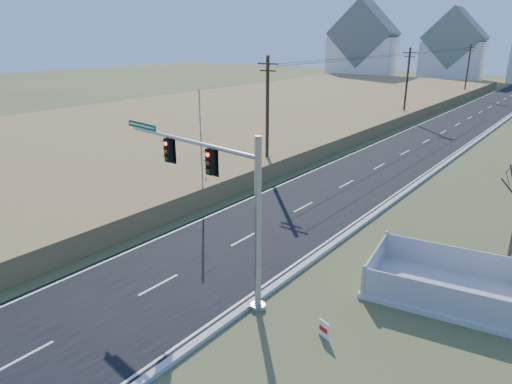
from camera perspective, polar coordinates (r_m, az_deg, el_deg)
name	(u,v)px	position (r m, az deg, el deg)	size (l,w,h in m)	color
ground	(191,268)	(21.92, -8.09, -9.44)	(260.00, 260.00, 0.00)	#495127
road	(466,120)	(65.68, 24.77, 8.18)	(8.00, 180.00, 0.06)	black
curb	(501,123)	(64.92, 28.34, 7.60)	(0.30, 180.00, 0.18)	#B2AFA8
reed_marsh	(271,108)	(66.20, 1.84, 10.50)	(38.00, 110.00, 1.30)	olive
utility_pole_near	(267,114)	(35.42, 1.43, 9.73)	(1.80, 0.26, 9.00)	#422D1E
utility_pole_mid	(407,83)	(62.09, 18.33, 12.78)	(1.80, 0.26, 9.00)	#422D1E
utility_pole_far	(468,70)	(90.86, 24.93, 13.67)	(1.80, 0.26, 9.00)	#422D1E
condo_nw	(363,47)	(124.72, 13.25, 17.25)	(17.69, 13.38, 19.05)	white
condo_nnw	(453,51)	(125.53, 23.46, 15.90)	(14.93, 11.17, 17.03)	white
traffic_signal_mast	(224,196)	(18.12, -4.01, -0.51)	(8.78, 1.31, 7.03)	#9EA0A5
fence_enclosure	(443,288)	(21.19, 22.34, -11.00)	(6.72, 5.10, 1.40)	#B7B5AD
open_sign	(324,329)	(17.31, 8.48, -16.61)	(0.51, 0.23, 0.65)	white
flagpole	(202,160)	(29.00, -6.81, 4.02)	(0.33, 0.33, 7.40)	#B7B5AD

